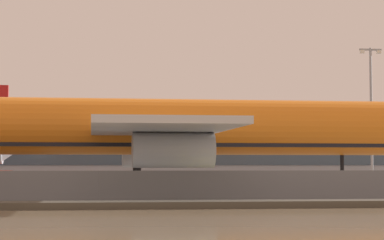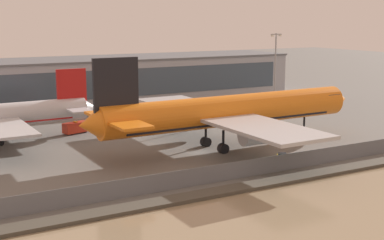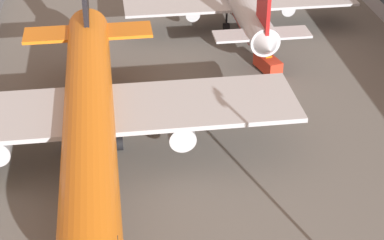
% 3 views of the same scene
% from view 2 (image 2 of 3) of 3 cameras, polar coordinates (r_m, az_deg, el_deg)
% --- Properties ---
extents(ground_plane, '(500.00, 500.00, 0.00)m').
position_cam_2_polar(ground_plane, '(93.47, 0.74, -3.51)').
color(ground_plane, '#66635E').
extents(shoreline_seawall, '(320.00, 3.00, 0.50)m').
position_cam_2_polar(shoreline_seawall, '(76.97, 8.39, -6.60)').
color(shoreline_seawall, '#474238').
rests_on(shoreline_seawall, ground).
extents(perimeter_fence, '(280.00, 0.10, 2.60)m').
position_cam_2_polar(perimeter_fence, '(80.12, 6.45, -5.07)').
color(perimeter_fence, slate).
rests_on(perimeter_fence, ground).
extents(cargo_jet_orange, '(56.63, 48.06, 17.19)m').
position_cam_2_polar(cargo_jet_orange, '(95.95, 3.79, 0.85)').
color(cargo_jet_orange, orange).
rests_on(cargo_jet_orange, ground).
extents(baggage_tug, '(3.22, 3.51, 1.80)m').
position_cam_2_polar(baggage_tug, '(87.24, 9.56, -4.17)').
color(baggage_tug, yellow).
rests_on(baggage_tug, ground).
extents(ops_van, '(5.58, 3.46, 2.48)m').
position_cam_2_polar(ops_van, '(111.31, -12.23, -0.75)').
color(ops_van, red).
rests_on(ops_van, ground).
extents(terminal_building, '(119.16, 21.64, 12.51)m').
position_cam_2_polar(terminal_building, '(146.94, -11.18, 4.04)').
color(terminal_building, '#9EA3AD').
rests_on(terminal_building, ground).
extents(apron_light_mast_apron_east, '(3.20, 0.40, 19.44)m').
position_cam_2_polar(apron_light_mast_apron_east, '(134.87, 8.87, 5.53)').
color(apron_light_mast_apron_east, '#93969B').
rests_on(apron_light_mast_apron_east, ground).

